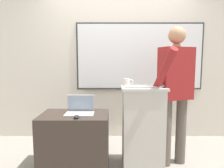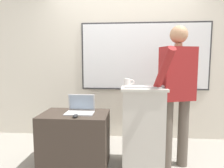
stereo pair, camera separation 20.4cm
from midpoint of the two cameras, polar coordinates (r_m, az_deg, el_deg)
back_wall at (r=3.46m, az=5.21°, el=9.25°), size 6.40×0.17×2.98m
lectern_podium at (r=2.57m, az=11.13°, el=-12.07°), size 0.54×0.41×1.01m
side_desk at (r=2.61m, az=-8.18°, el=-15.52°), size 0.82×0.54×0.68m
person_presenter at (r=2.56m, az=20.28°, el=-0.97°), size 0.57×0.64×1.74m
laptop at (r=2.51m, az=-6.67°, el=-6.69°), size 0.34×0.25×0.22m
wireless_keyboard at (r=2.40m, az=11.24°, el=-0.83°), size 0.43×0.14×0.02m
computer_mouse_by_laptop at (r=2.32m, az=-7.92°, el=-9.06°), size 0.06×0.10×0.03m
computer_mouse_by_keyboard at (r=2.44m, az=16.65°, el=-0.71°), size 0.06×0.10×0.03m
coffee_mug at (r=2.57m, az=6.82°, el=0.52°), size 0.13×0.08×0.09m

